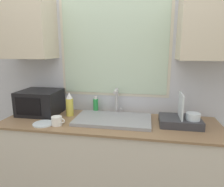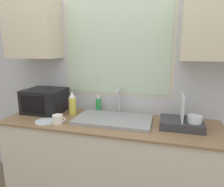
{
  "view_description": "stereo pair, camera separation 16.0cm",
  "coord_description": "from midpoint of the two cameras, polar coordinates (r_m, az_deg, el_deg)",
  "views": [
    {
      "loc": [
        0.34,
        -1.45,
        1.57
      ],
      "look_at": [
        0.04,
        0.27,
        1.17
      ],
      "focal_mm": 32.0,
      "sensor_mm": 36.0,
      "label": 1
    },
    {
      "loc": [
        0.5,
        -1.42,
        1.57
      ],
      "look_at": [
        0.04,
        0.27,
        1.17
      ],
      "focal_mm": 32.0,
      "sensor_mm": 36.0,
      "label": 2
    }
  ],
  "objects": [
    {
      "name": "small_plate",
      "position": [
        1.97,
        -16.33,
        -7.72
      ],
      "size": [
        0.19,
        0.19,
        0.01
      ],
      "color": "silver",
      "rests_on": "countertop"
    },
    {
      "name": "sink_basin",
      "position": [
        1.91,
        2.77,
        -7.49
      ],
      "size": [
        0.72,
        0.4,
        0.03
      ],
      "color": "gray",
      "rests_on": "countertop"
    },
    {
      "name": "mug_near_sink",
      "position": [
        1.89,
        -12.9,
        -7.2
      ],
      "size": [
        0.12,
        0.09,
        0.08
      ],
      "color": "white",
      "rests_on": "countertop"
    },
    {
      "name": "soap_bottle",
      "position": [
        2.15,
        -1.79,
        -3.35
      ],
      "size": [
        0.05,
        0.05,
        0.18
      ],
      "color": "#268C3F",
      "rests_on": "countertop"
    },
    {
      "name": "microwave",
      "position": [
        2.26,
        -16.69,
        -1.95
      ],
      "size": [
        0.41,
        0.35,
        0.25
      ],
      "color": "black",
      "rests_on": "countertop"
    },
    {
      "name": "spray_bottle",
      "position": [
        2.1,
        -9.15,
        -2.87
      ],
      "size": [
        0.08,
        0.08,
        0.24
      ],
      "color": "#D8CC4C",
      "rests_on": "countertop"
    },
    {
      "name": "wall_back",
      "position": [
        2.09,
        3.68,
        7.72
      ],
      "size": [
        6.0,
        0.38,
        2.6
      ],
      "color": "silver",
      "rests_on": "ground_plane"
    },
    {
      "name": "faucet",
      "position": [
        2.07,
        4.21,
        -1.79
      ],
      "size": [
        0.08,
        0.16,
        0.27
      ],
      "color": "#B7B7BC",
      "rests_on": "countertop"
    },
    {
      "name": "dish_rack",
      "position": [
        1.88,
        21.84,
        -7.59
      ],
      "size": [
        0.36,
        0.27,
        0.29
      ],
      "color": "#333338",
      "rests_on": "countertop"
    },
    {
      "name": "countertop",
      "position": [
        2.11,
        1.54,
        -19.35
      ],
      "size": [
        2.05,
        0.64,
        0.89
      ],
      "color": "beige",
      "rests_on": "ground_plane"
    }
  ]
}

